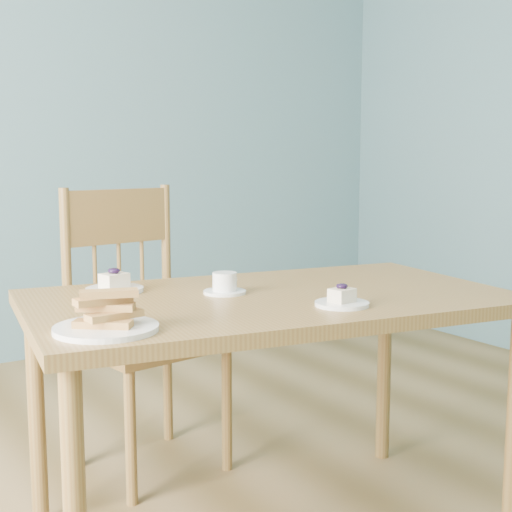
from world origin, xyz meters
TOP-DOWN VIEW (x-y plane):
  - room at (0.00, 0.00)m, footprint 5.01×5.01m
  - dining_table at (0.19, 0.25)m, footprint 1.45×0.98m
  - dining_chair at (0.08, 0.89)m, footprint 0.52×0.50m
  - cheesecake_plate_near at (0.26, 0.02)m, footprint 0.14×0.14m
  - cheesecake_plate_far at (-0.17, 0.53)m, footprint 0.17×0.17m
  - coffee_cup at (0.09, 0.33)m, footprint 0.12×0.12m
  - biscotti_plate at (-0.36, 0.10)m, footprint 0.24×0.24m

SIDE VIEW (x-z plane):
  - dining_chair at x=0.08m, z-range 0.01..1.02m
  - dining_table at x=0.19m, z-range 0.29..1.01m
  - cheesecake_plate_near at x=0.26m, z-range 0.71..0.77m
  - cheesecake_plate_far at x=-0.17m, z-range 0.71..0.78m
  - coffee_cup at x=0.09m, z-range 0.72..0.78m
  - biscotti_plate at x=-0.36m, z-range 0.70..0.80m
  - room at x=0.00m, z-range -0.01..2.71m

